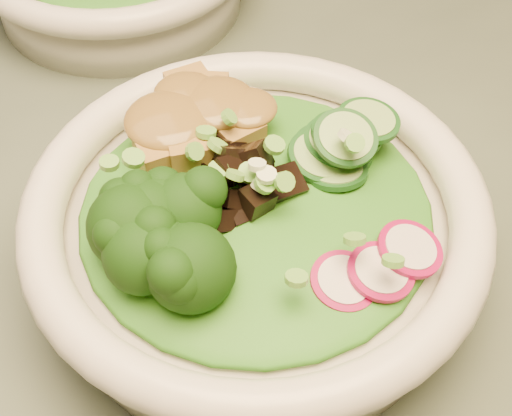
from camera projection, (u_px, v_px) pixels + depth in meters
name	position (u px, v px, depth m)	size (l,w,h in m)	color
dining_table	(330.00, 251.00, 0.62)	(1.20, 0.80, 0.75)	black
salad_bowl	(256.00, 229.00, 0.44)	(0.28, 0.28, 0.08)	silver
lettuce_bed	(256.00, 207.00, 0.42)	(0.21, 0.21, 0.02)	#2A6916
broccoli_florets	(165.00, 247.00, 0.38)	(0.08, 0.07, 0.05)	black
radish_slices	(341.00, 274.00, 0.38)	(0.11, 0.04, 0.02)	#990B45
cucumber_slices	(342.00, 142.00, 0.44)	(0.07, 0.07, 0.04)	#89C36C
mushroom_heap	(242.00, 178.00, 0.41)	(0.07, 0.07, 0.04)	black
tofu_cubes	(192.00, 131.00, 0.44)	(0.09, 0.06, 0.04)	#A77E37
peanut_sauce	(191.00, 115.00, 0.43)	(0.07, 0.06, 0.02)	brown
scallion_garnish	(256.00, 178.00, 0.40)	(0.20, 0.20, 0.02)	#6AB43F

